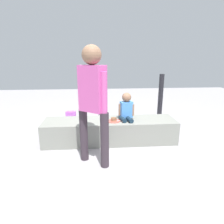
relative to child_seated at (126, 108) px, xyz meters
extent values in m
plane|color=#9D999C|center=(-0.29, -0.01, -0.62)|extent=(12.00, 12.00, 0.00)
cube|color=gray|center=(-0.29, -0.01, -0.42)|extent=(2.35, 0.59, 0.40)
cylinder|color=#172D3F|center=(-0.07, -0.08, -0.18)|extent=(0.13, 0.26, 0.08)
cylinder|color=#172D3F|center=(0.04, -0.10, -0.18)|extent=(0.13, 0.26, 0.08)
cube|color=#4588DE|center=(0.00, 0.02, -0.03)|extent=(0.23, 0.17, 0.28)
sphere|color=#8C664C|center=(0.00, 0.02, 0.19)|extent=(0.16, 0.16, 0.16)
cylinder|color=#8C664C|center=(-0.11, 0.04, -0.04)|extent=(0.05, 0.05, 0.21)
cylinder|color=#8C664C|center=(0.12, 0.00, -0.04)|extent=(0.05, 0.05, 0.21)
cylinder|color=#342932|center=(-0.42, -0.86, -0.22)|extent=(0.12, 0.12, 0.79)
cylinder|color=#342932|center=(-0.72, -0.64, -0.22)|extent=(0.12, 0.12, 0.79)
cube|color=#CD519E|center=(-0.57, -0.75, 0.47)|extent=(0.39, 0.36, 0.60)
sphere|color=#8C664C|center=(-0.57, -0.75, 0.90)|extent=(0.25, 0.25, 0.25)
cylinder|color=#CD519E|center=(-0.43, -0.85, 0.42)|extent=(0.09, 0.09, 0.57)
cylinder|color=#CD519E|center=(-0.71, -0.64, 0.42)|extent=(0.09, 0.09, 0.57)
cylinder|color=#E0594C|center=(-0.23, -0.09, -0.21)|extent=(0.22, 0.22, 0.01)
cylinder|color=#8D674A|center=(-0.23, -0.09, -0.18)|extent=(0.10, 0.10, 0.05)
cylinder|color=brown|center=(-0.23, -0.09, -0.15)|extent=(0.10, 0.10, 0.01)
cube|color=silver|center=(-0.17, -0.10, -0.20)|extent=(0.11, 0.04, 0.00)
cube|color=#B259BF|center=(-1.13, 1.09, -0.48)|extent=(0.23, 0.13, 0.27)
torus|color=white|center=(-1.18, 1.09, -0.35)|extent=(0.09, 0.01, 0.09)
torus|color=white|center=(-1.08, 1.09, -0.35)|extent=(0.09, 0.01, 0.09)
cylinder|color=black|center=(0.96, 1.04, -0.60)|extent=(0.36, 0.36, 0.04)
cylinder|color=black|center=(0.96, 1.04, -0.04)|extent=(0.11, 0.11, 1.08)
cylinder|color=silver|center=(0.35, 0.94, -0.54)|extent=(0.06, 0.06, 0.15)
cone|color=silver|center=(0.35, 0.94, -0.45)|extent=(0.05, 0.05, 0.03)
cylinder|color=blue|center=(0.35, 0.94, -0.43)|extent=(0.03, 0.03, 0.02)
cylinder|color=red|center=(0.73, 0.61, -0.57)|extent=(0.07, 0.07, 0.09)
cube|color=white|center=(0.29, 0.53, -0.54)|extent=(0.35, 0.36, 0.15)
cube|color=black|center=(-0.40, 0.73, -0.51)|extent=(0.29, 0.10, 0.22)
torus|color=black|center=(-0.40, 0.73, -0.39)|extent=(0.21, 0.01, 0.21)
camera|label=1|loc=(-0.52, -3.29, 0.88)|focal=31.13mm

